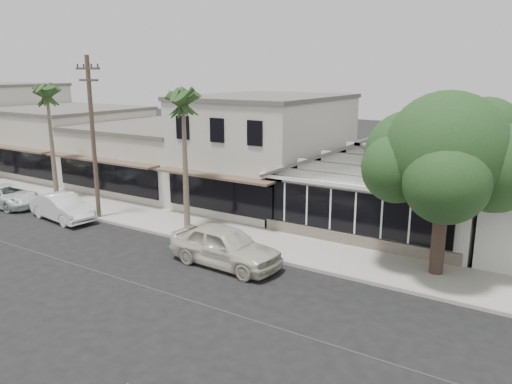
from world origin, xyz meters
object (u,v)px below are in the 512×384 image
Objects in this scene: car_1 at (62,207)px; car_2 at (8,196)px; utility_pole at (93,135)px; car_0 at (225,246)px; shade_tree at (446,156)px.

car_1 is 5.36m from car_2.
car_2 is (-6.92, -1.16, -4.12)m from utility_pole.
utility_pole is at bearing -83.18° from car_2.
car_1 is (-1.57, -1.20, -4.05)m from utility_pole.
utility_pole is 10.96m from car_0.
car_2 is (-17.01, 0.55, -0.21)m from car_0.
car_1 is at bearing -93.15° from car_2.
car_0 is 1.14× the size of car_1.
car_0 is 1.07× the size of car_2.
utility_pole reaches higher than shade_tree.
car_2 is 0.64× the size of shade_tree.
shade_tree is (24.90, 3.38, 4.27)m from car_2.
car_0 is 9.70m from shade_tree.
utility_pole is at bearing -172.96° from shade_tree.
shade_tree reaches higher than car_1.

